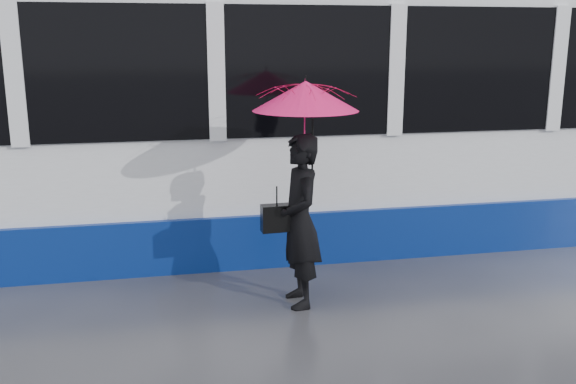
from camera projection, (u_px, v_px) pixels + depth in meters
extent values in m
plane|color=#2D2D33|center=(212.00, 319.00, 5.99)|extent=(90.00, 90.00, 0.00)
cube|color=#3F3D38|center=(199.00, 256.00, 7.69)|extent=(34.00, 0.07, 0.02)
cube|color=#3F3D38|center=(192.00, 223.00, 9.06)|extent=(34.00, 0.07, 0.02)
cube|color=white|center=(84.00, 126.00, 7.77)|extent=(24.00, 2.40, 2.95)
cube|color=navy|center=(92.00, 222.00, 8.05)|extent=(24.00, 2.56, 0.62)
cube|color=black|center=(80.00, 69.00, 7.61)|extent=(23.00, 2.48, 1.40)
imported|color=black|center=(300.00, 221.00, 6.15)|extent=(0.43, 0.63, 1.69)
imported|color=#E21356|center=(305.00, 124.00, 5.94)|extent=(0.96, 0.98, 0.84)
cone|color=#E21356|center=(306.00, 96.00, 5.88)|extent=(1.04, 1.04, 0.27)
cylinder|color=black|center=(306.00, 78.00, 5.85)|extent=(0.01, 0.01, 0.06)
cylinder|color=black|center=(312.00, 157.00, 6.05)|extent=(0.02, 0.02, 0.74)
cube|color=black|center=(277.00, 218.00, 6.12)|extent=(0.31, 0.15, 0.26)
cylinder|color=black|center=(277.00, 196.00, 6.07)|extent=(0.01, 0.01, 0.18)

